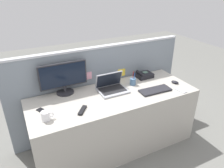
% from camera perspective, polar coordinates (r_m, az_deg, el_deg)
% --- Properties ---
extents(ground_plane, '(10.00, 10.00, 0.00)m').
position_cam_1_polar(ground_plane, '(2.98, 0.45, -15.57)').
color(ground_plane, slate).
extents(desk, '(2.01, 0.75, 0.75)m').
position_cam_1_polar(desk, '(2.74, 0.47, -9.73)').
color(desk, '#ADA89E').
rests_on(desk, ground_plane).
extents(cubicle_divider, '(2.41, 0.08, 1.23)m').
position_cam_1_polar(cubicle_divider, '(2.93, -3.18, -1.58)').
color(cubicle_divider, gray).
rests_on(cubicle_divider, ground_plane).
extents(desktop_monitor, '(0.56, 0.21, 0.38)m').
position_cam_1_polar(desktop_monitor, '(2.56, -12.81, 1.82)').
color(desktop_monitor, '#232328').
rests_on(desktop_monitor, desk).
extents(laptop, '(0.35, 0.28, 0.21)m').
position_cam_1_polar(laptop, '(2.62, -0.17, -0.70)').
color(laptop, '#9EA0A8').
rests_on(laptop, desk).
extents(desk_phone, '(0.22, 0.16, 0.10)m').
position_cam_1_polar(desk_phone, '(3.00, 8.52, 2.37)').
color(desk_phone, black).
rests_on(desk_phone, desk).
extents(keyboard_main, '(0.40, 0.17, 0.02)m').
position_cam_1_polar(keyboard_main, '(2.67, 11.42, -1.64)').
color(keyboard_main, '#232328').
rests_on(keyboard_main, desk).
extents(computer_mouse_right_hand, '(0.09, 0.11, 0.03)m').
position_cam_1_polar(computer_mouse_right_hand, '(2.92, 16.44, 0.47)').
color(computer_mouse_right_hand, black).
rests_on(computer_mouse_right_hand, desk).
extents(pen_cup, '(0.08, 0.08, 0.18)m').
position_cam_1_polar(pen_cup, '(2.77, 5.59, 0.69)').
color(pen_cup, '#4C7093').
rests_on(pen_cup, desk).
extents(cell_phone_silver_slab, '(0.08, 0.15, 0.01)m').
position_cam_1_polar(cell_phone_silver_slab, '(2.76, 17.84, -1.61)').
color(cell_phone_silver_slab, '#B7BAC1').
rests_on(cell_phone_silver_slab, desk).
extents(cell_phone_black_slab, '(0.12, 0.16, 0.01)m').
position_cam_1_polar(cell_phone_black_slab, '(2.35, -18.01, -6.87)').
color(cell_phone_black_slab, black).
rests_on(cell_phone_black_slab, desk).
extents(tv_remote, '(0.14, 0.16, 0.02)m').
position_cam_1_polar(tv_remote, '(2.26, -7.92, -6.93)').
color(tv_remote, black).
rests_on(tv_remote, desk).
extents(coffee_mug, '(0.12, 0.08, 0.10)m').
position_cam_1_polar(coffee_mug, '(2.18, -17.21, -8.13)').
color(coffee_mug, white).
rests_on(coffee_mug, desk).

